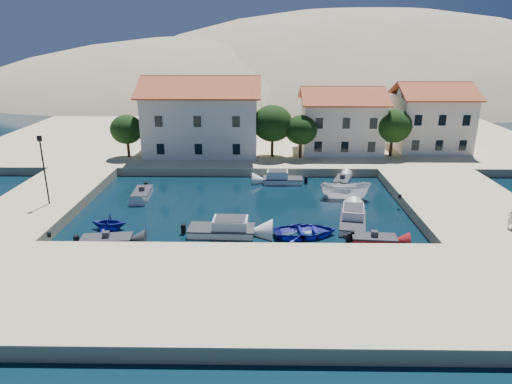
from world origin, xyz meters
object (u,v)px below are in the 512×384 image
pedestrian (512,218)px  rowboat_south (305,236)px  cabin_cruiser_east (353,221)px  building_mid (341,119)px  boat_east (345,199)px  lamppost (43,164)px  building_left (202,114)px  building_right (431,116)px  cabin_cruiser_south (222,229)px

pedestrian → rowboat_south: bearing=-3.2°
cabin_cruiser_east → building_mid: bearing=5.3°
rowboat_south → boat_east: bearing=-34.9°
lamppost → boat_east: bearing=9.3°
building_left → building_right: building_left is taller
building_right → pedestrian: 27.38m
lamppost → cabin_cruiser_south: size_ratio=1.15×
building_left → building_mid: size_ratio=1.40×
boat_east → cabin_cruiser_east: bearing=-179.3°
building_mid → building_right: size_ratio=1.11×
cabin_cruiser_south → pedestrian: 22.93m
lamppost → cabin_cruiser_south: lamppost is taller
building_left → pedestrian: building_left is taller
building_right → rowboat_south: building_right is taller
building_left → building_mid: 18.04m
building_right → rowboat_south: size_ratio=1.83×
cabin_cruiser_east → pedestrian: size_ratio=3.17×
building_right → lamppost: (-41.50, -22.00, -0.72)m
cabin_cruiser_south → boat_east: 14.56m
building_mid → lamppost: (-29.50, -21.00, -0.47)m
building_right → boat_east: building_right is taller
boat_east → building_right: bearing=-33.4°
cabin_cruiser_south → rowboat_south: cabin_cruiser_south is taller
boat_east → pedestrian: 14.90m
building_mid → boat_east: building_mid is taller
building_right → cabin_cruiser_south: bearing=-134.1°
building_right → cabin_cruiser_south: (-25.51, -26.33, -5.00)m
cabin_cruiser_south → rowboat_south: 6.84m
lamppost → building_right: bearing=27.9°
building_left → building_mid: bearing=3.2°
building_left → cabin_cruiser_south: building_left is taller
building_left → building_right: 30.07m
cabin_cruiser_south → cabin_cruiser_east: (11.03, 1.97, -0.00)m
building_right → cabin_cruiser_east: 28.78m
building_right → cabin_cruiser_south: size_ratio=1.74×
building_right → boat_east: bearing=-128.6°
lamppost → cabin_cruiser_south: bearing=-15.2°
pedestrian → building_right: bearing=-97.0°
rowboat_south → cabin_cruiser_east: size_ratio=0.94×
lamppost → pedestrian: 39.29m
rowboat_south → cabin_cruiser_east: cabin_cruiser_east is taller
boat_east → pedestrian: size_ratio=2.82×
lamppost → pedestrian: bearing=-7.4°
lamppost → pedestrian: lamppost is taller
building_right → lamppost: size_ratio=1.52×
lamppost → boat_east: (27.55, 4.50, -4.75)m
building_right → boat_east: size_ratio=1.93×
building_right → boat_east: (-13.95, -17.50, -5.47)m
building_left → building_mid: building_left is taller
building_mid → cabin_cruiser_south: 29.10m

